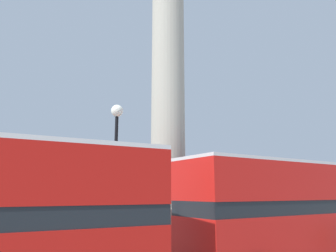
% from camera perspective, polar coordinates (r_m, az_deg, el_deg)
% --- Properties ---
extents(monument_column, '(4.71, 4.71, 24.62)m').
position_cam_1_polar(monument_column, '(17.79, 0.00, 7.99)').
color(monument_column, '#A39E8E').
rests_on(monument_column, ground_plane).
extents(bus_a, '(11.32, 3.18, 4.34)m').
position_cam_1_polar(bus_a, '(15.69, 21.29, -13.11)').
color(bus_a, red).
rests_on(bus_a, ground_plane).
extents(equestrian_statue, '(3.76, 2.78, 5.63)m').
position_cam_1_polar(equestrian_statue, '(26.15, 17.63, -14.42)').
color(equestrian_statue, '#A39E8E').
rests_on(equestrian_statue, ground_plane).
extents(street_lamp, '(0.52, 0.52, 6.71)m').
position_cam_1_polar(street_lamp, '(13.71, -9.14, -6.19)').
color(street_lamp, black).
rests_on(street_lamp, ground_plane).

